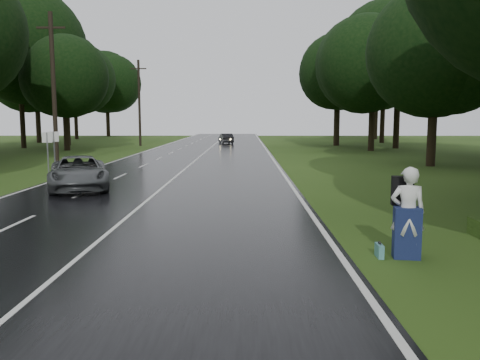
# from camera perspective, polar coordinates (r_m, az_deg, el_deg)

# --- Properties ---
(ground) EXTENTS (160.00, 160.00, 0.00)m
(ground) POSITION_cam_1_polar(r_m,az_deg,el_deg) (12.75, -16.28, -7.11)
(ground) COLOR #2E4A16
(ground) RESTS_ON ground
(road) EXTENTS (12.00, 140.00, 0.04)m
(road) POSITION_cam_1_polar(r_m,az_deg,el_deg) (32.17, -5.97, 1.65)
(road) COLOR black
(road) RESTS_ON ground
(lane_center) EXTENTS (0.12, 140.00, 0.01)m
(lane_center) POSITION_cam_1_polar(r_m,az_deg,el_deg) (32.17, -5.97, 1.69)
(lane_center) COLOR silver
(lane_center) RESTS_ON road
(grey_car) EXTENTS (3.93, 5.67, 1.44)m
(grey_car) POSITION_cam_1_polar(r_m,az_deg,el_deg) (22.32, -18.36, 0.82)
(grey_car) COLOR #4C4F51
(grey_car) RESTS_ON road
(far_car) EXTENTS (2.11, 4.02, 1.26)m
(far_car) POSITION_cam_1_polar(r_m,az_deg,el_deg) (60.86, -1.66, 4.87)
(far_car) COLOR black
(far_car) RESTS_ON road
(hitchhiker) EXTENTS (0.81, 0.75, 2.05)m
(hitchhiker) POSITION_cam_1_polar(r_m,az_deg,el_deg) (11.40, 18.96, -3.99)
(hitchhiker) COLOR silver
(hitchhiker) RESTS_ON ground
(suitcase) EXTENTS (0.13, 0.42, 0.30)m
(suitcase) POSITION_cam_1_polar(r_m,az_deg,el_deg) (11.44, 15.98, -7.95)
(suitcase) COLOR teal
(suitcase) RESTS_ON ground
(utility_pole_mid) EXTENTS (1.80, 0.28, 9.74)m
(utility_pole_mid) POSITION_cam_1_polar(r_m,az_deg,el_deg) (33.72, -20.58, 1.45)
(utility_pole_mid) COLOR black
(utility_pole_mid) RESTS_ON ground
(utility_pole_far) EXTENTS (1.80, 0.28, 9.78)m
(utility_pole_far) POSITION_cam_1_polar(r_m,az_deg,el_deg) (57.96, -11.57, 3.95)
(utility_pole_far) COLOR black
(utility_pole_far) RESTS_ON ground
(road_sign_a) EXTENTS (0.57, 0.10, 2.35)m
(road_sign_a) POSITION_cam_1_polar(r_m,az_deg,el_deg) (28.98, -21.45, 0.55)
(road_sign_a) COLOR white
(road_sign_a) RESTS_ON ground
(road_sign_b) EXTENTS (0.57, 0.10, 2.37)m
(road_sign_b) POSITION_cam_1_polar(r_m,az_deg,el_deg) (29.85, -20.77, 0.76)
(road_sign_b) COLOR white
(road_sign_b) RESTS_ON ground
(tree_left_e) EXTENTS (7.95, 7.95, 12.43)m
(tree_left_e) POSITION_cam_1_polar(r_m,az_deg,el_deg) (51.29, -19.53, 3.29)
(tree_left_e) COLOR black
(tree_left_e) RESTS_ON ground
(tree_left_f) EXTENTS (9.08, 9.08, 14.19)m
(tree_left_f) POSITION_cam_1_polar(r_m,az_deg,el_deg) (61.65, -19.42, 3.87)
(tree_left_f) COLOR black
(tree_left_f) RESTS_ON ground
(tree_right_d) EXTENTS (8.09, 8.09, 12.64)m
(tree_right_d) POSITION_cam_1_polar(r_m,az_deg,el_deg) (34.46, 21.36, 1.52)
(tree_right_d) COLOR black
(tree_right_d) RESTS_ON ground
(tree_right_e) EXTENTS (9.18, 9.18, 14.34)m
(tree_right_e) POSITION_cam_1_polar(r_m,az_deg,el_deg) (49.19, 15.04, 3.31)
(tree_right_e) COLOR black
(tree_right_e) RESTS_ON ground
(tree_right_f) EXTENTS (9.87, 9.87, 15.42)m
(tree_right_f) POSITION_cam_1_polar(r_m,az_deg,el_deg) (58.45, 11.18, 3.98)
(tree_right_f) COLOR black
(tree_right_f) RESTS_ON ground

